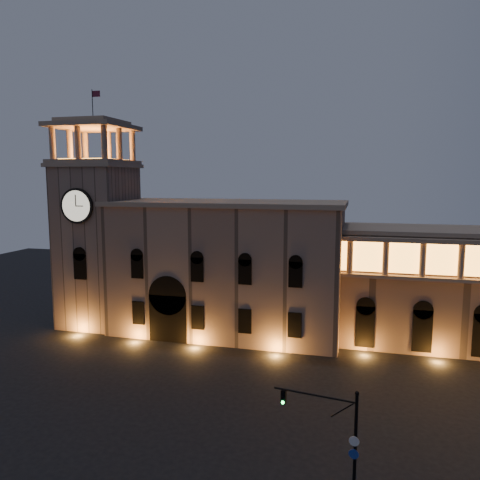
# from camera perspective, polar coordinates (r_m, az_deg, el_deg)

# --- Properties ---
(ground) EXTENTS (160.00, 160.00, 0.00)m
(ground) POSITION_cam_1_polar(r_m,az_deg,el_deg) (44.77, -7.28, -19.82)
(ground) COLOR black
(ground) RESTS_ON ground
(government_building) EXTENTS (30.80, 12.80, 17.60)m
(government_building) POSITION_cam_1_polar(r_m,az_deg,el_deg) (62.33, -1.71, -3.35)
(government_building) COLOR #8E705D
(government_building) RESTS_ON ground
(clock_tower) EXTENTS (9.80, 9.80, 32.40)m
(clock_tower) POSITION_cam_1_polar(r_m,az_deg,el_deg) (68.34, -16.96, 0.45)
(clock_tower) COLOR #8E705D
(clock_tower) RESTS_ON ground
(traffic_light) EXTENTS (5.55, 1.20, 7.69)m
(traffic_light) POSITION_cam_1_polar(r_m,az_deg,el_deg) (32.54, 12.08, -23.07)
(traffic_light) COLOR black
(traffic_light) RESTS_ON ground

